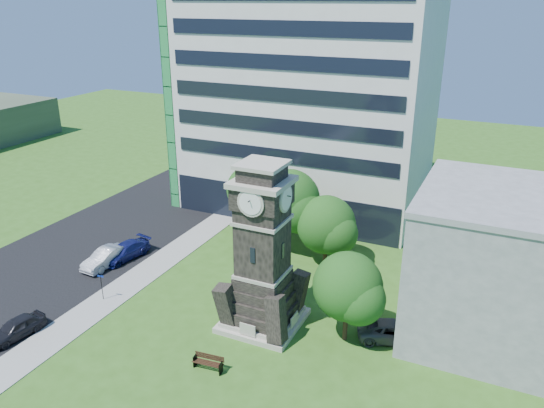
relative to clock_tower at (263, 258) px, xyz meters
The scene contains 16 objects.
ground 6.39m from the clock_tower, 146.32° to the right, with size 160.00×160.00×0.00m, color #315B1A.
sidewalk 13.88m from the clock_tower, 166.50° to the left, with size 3.00×70.00×0.06m, color gray.
street 21.86m from the clock_tower, behind, with size 14.00×80.00×0.02m, color black.
clock_tower is the anchor object (origin of this frame).
office_tall 26.21m from the clock_tower, 104.57° to the left, with size 26.20×15.11×28.60m.
office_low 18.00m from the clock_tower, 19.48° to the left, with size 15.20×12.20×10.40m.
car_street_south 17.91m from the clock_tower, 149.48° to the right, with size 1.63×4.05×1.38m, color black.
car_street_mid 17.21m from the clock_tower, behind, with size 1.65×4.73×1.56m, color #A7A9AF.
car_street_north 16.96m from the clock_tower, 166.11° to the left, with size 2.03×4.98×1.45m, color navy.
car_east_lot 10.36m from the clock_tower, 12.47° to the left, with size 2.30×4.98×1.38m, color #47484C.
park_bench 7.80m from the clock_tower, 98.40° to the right, with size 2.02×0.54×1.04m.
street_sign 13.60m from the clock_tower, 169.04° to the right, with size 0.53×0.05×2.22m.
tree_nw 15.69m from the clock_tower, 119.84° to the left, with size 5.32×4.84×7.16m.
tree_nc 12.21m from the clock_tower, 104.28° to the left, with size 6.25×5.68×7.86m.
tree_ne 11.04m from the clock_tower, 84.98° to the left, with size 5.70×5.18×6.28m.
tree_east 6.23m from the clock_tower, ahead, with size 5.20×4.73×6.56m.
Camera 1 is at (17.51, -27.59, 22.23)m, focal length 35.00 mm.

